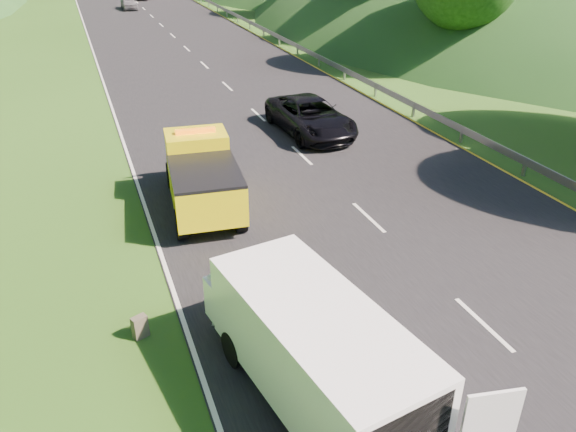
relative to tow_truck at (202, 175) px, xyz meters
name	(u,v)px	position (x,y,z in m)	size (l,w,h in m)	color
ground	(338,305)	(1.97, -6.78, -1.21)	(320.00, 320.00, 0.00)	#38661E
road_surface	(173,36)	(4.97, 33.22, -1.20)	(14.00, 200.00, 0.02)	black
guardrail	(219,12)	(12.27, 45.72, -1.21)	(0.06, 140.00, 1.52)	gray
tow_truck	(202,175)	(0.00, 0.00, 0.00)	(2.69, 5.93, 2.47)	black
white_van	(312,346)	(0.08, -9.44, 0.12)	(3.88, 6.98, 2.35)	black
woman	(217,328)	(-1.20, -6.59, -1.21)	(0.58, 0.42, 1.58)	silver
child	(297,337)	(0.50, -7.59, -1.21)	(0.54, 0.42, 1.11)	tan
suitcase	(140,327)	(-2.99, -6.27, -0.92)	(0.36, 0.20, 0.58)	#50493C
passing_suv	(310,133)	(6.39, 5.72, -1.21)	(2.67, 5.78, 1.61)	black
dist_car_a	(130,9)	(3.41, 51.33, -1.21)	(1.62, 4.03, 1.37)	#57565C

